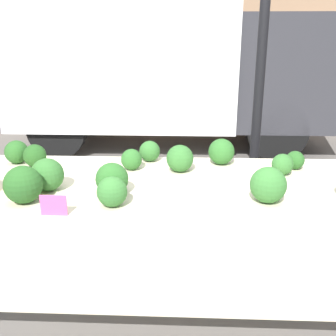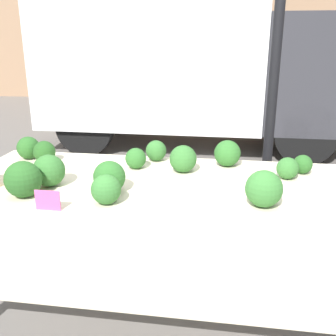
{
  "view_description": "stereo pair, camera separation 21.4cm",
  "coord_description": "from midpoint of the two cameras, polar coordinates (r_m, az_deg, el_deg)",
  "views": [
    {
      "loc": [
        0.09,
        -2.03,
        1.65
      ],
      "look_at": [
        0.0,
        0.0,
        0.97
      ],
      "focal_mm": 42.0,
      "sensor_mm": 36.0,
      "label": 1
    },
    {
      "loc": [
        0.3,
        -2.01,
        1.65
      ],
      "look_at": [
        0.0,
        0.0,
        0.97
      ],
      "focal_mm": 42.0,
      "sensor_mm": 36.0,
      "label": 2
    }
  ],
  "objects": [
    {
      "name": "ground_plane",
      "position": [
        2.62,
        -2.5,
        -20.71
      ],
      "size": [
        40.0,
        40.0,
        0.0
      ],
      "primitive_type": "plane",
      "color": "slate"
    },
    {
      "name": "price_sign",
      "position": [
        1.85,
        -19.5,
        -5.21
      ],
      "size": [
        0.12,
        0.01,
        0.1
      ],
      "color": "#F45B9E",
      "rests_on": "market_table"
    },
    {
      "name": "broccoli_head_9",
      "position": [
        2.68,
        -23.3,
        2.11
      ],
      "size": [
        0.15,
        0.15,
        0.15
      ],
      "color": "#285B23",
      "rests_on": "market_table"
    },
    {
      "name": "broccoli_head_4",
      "position": [
        1.87,
        -11.39,
        -3.46
      ],
      "size": [
        0.14,
        0.14,
        0.14
      ],
      "color": "#387533",
      "rests_on": "market_table"
    },
    {
      "name": "broccoli_head_8",
      "position": [
        2.57,
        -21.06,
        1.66
      ],
      "size": [
        0.14,
        0.14,
        0.14
      ],
      "color": "#23511E",
      "rests_on": "market_table"
    },
    {
      "name": "broccoli_head_10",
      "position": [
        2.45,
        15.62,
        1.07
      ],
      "size": [
        0.11,
        0.11,
        0.11
      ],
      "color": "#285B23",
      "rests_on": "market_table"
    },
    {
      "name": "broccoli_head_7",
      "position": [
        2.03,
        -23.18,
        -2.29
      ],
      "size": [
        0.18,
        0.18,
        0.18
      ],
      "color": "#285B23",
      "rests_on": "market_table"
    },
    {
      "name": "broccoli_head_5",
      "position": [
        1.91,
        11.26,
        -2.49
      ],
      "size": [
        0.18,
        0.18,
        0.18
      ],
      "color": "#387533",
      "rests_on": "market_table"
    },
    {
      "name": "broccoli_head_6",
      "position": [
        2.0,
        -11.18,
        -1.63
      ],
      "size": [
        0.17,
        0.17,
        0.17
      ],
      "color": "#2D6628",
      "rests_on": "market_table"
    },
    {
      "name": "romanesco_head",
      "position": [
        2.23,
        -23.54,
        -1.54
      ],
      "size": [
        0.14,
        0.14,
        0.11
      ],
      "color": "#93B238",
      "rests_on": "market_table"
    },
    {
      "name": "market_table",
      "position": [
        2.14,
        -2.96,
        -5.25
      ],
      "size": [
        2.34,
        0.93,
        0.89
      ],
      "color": "beige",
      "rests_on": "ground_plane"
    },
    {
      "name": "broccoli_head_11",
      "position": [
        2.37,
        -7.91,
        1.2
      ],
      "size": [
        0.13,
        0.13,
        0.13
      ],
      "color": "#2D6628",
      "rests_on": "market_table"
    },
    {
      "name": "parked_truck",
      "position": [
        6.16,
        -2.03,
        15.83
      ],
      "size": [
        4.7,
        1.92,
        2.57
      ],
      "color": "white",
      "rests_on": "ground_plane"
    },
    {
      "name": "broccoli_head_3",
      "position": [
        2.14,
        -19.91,
        -0.98
      ],
      "size": [
        0.17,
        0.17,
        0.17
      ],
      "color": "#336B2D",
      "rests_on": "market_table"
    },
    {
      "name": "broccoli_head_2",
      "position": [
        2.51,
        -5.12,
        2.42
      ],
      "size": [
        0.13,
        0.13,
        0.13
      ],
      "color": "#336B2D",
      "rests_on": "market_table"
    },
    {
      "name": "tent_pole",
      "position": [
        2.93,
        10.75,
        7.32
      ],
      "size": [
        0.07,
        0.07,
        2.2
      ],
      "color": "black",
      "rests_on": "ground_plane"
    },
    {
      "name": "broccoli_head_12",
      "position": [
        2.45,
        5.3,
        2.35
      ],
      "size": [
        0.16,
        0.16,
        0.16
      ],
      "color": "#2D6628",
      "rests_on": "market_table"
    },
    {
      "name": "broccoli_head_1",
      "position": [
        2.32,
        13.79,
        0.47
      ],
      "size": [
        0.12,
        0.12,
        0.12
      ],
      "color": "#336B2D",
      "rests_on": "market_table"
    },
    {
      "name": "broccoli_head_0",
      "position": [
        2.3,
        -0.91,
        1.36
      ],
      "size": [
        0.16,
        0.16,
        0.16
      ],
      "color": "#336B2D",
      "rests_on": "market_table"
    }
  ]
}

